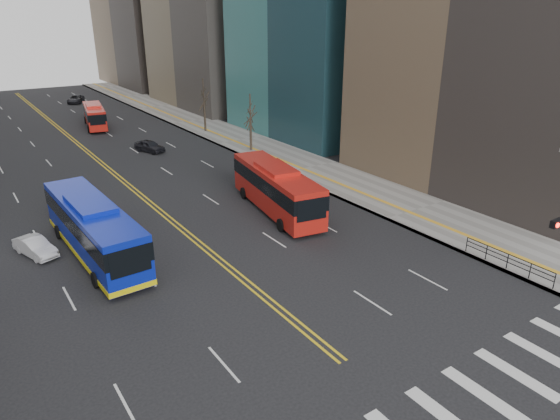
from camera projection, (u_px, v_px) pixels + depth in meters
name	position (u px, v px, depth m)	size (l,w,h in m)	color
sidewalk_right	(241.00, 140.00, 63.09)	(7.00, 130.00, 0.15)	gray
centerline	(78.00, 144.00, 61.70)	(0.55, 100.00, 0.01)	gold
pedestrian_railing	(508.00, 259.00, 31.13)	(0.06, 6.06, 1.02)	black
street_trees	(39.00, 148.00, 40.42)	(35.20, 47.20, 7.60)	black
blue_bus	(94.00, 227.00, 32.72)	(3.43, 13.44, 3.85)	#0B1EA8
red_bus_near	(276.00, 186.00, 40.07)	(4.74, 12.40, 3.82)	red
red_bus_far	(94.00, 114.00, 69.83)	(4.15, 10.38, 3.24)	red
car_white	(35.00, 247.00, 33.20)	(1.30, 3.74, 1.23)	silver
car_dark_mid	(150.00, 146.00, 57.90)	(1.61, 4.01, 1.37)	black
car_dark_far	(76.00, 99.00, 89.06)	(2.24, 4.86, 1.35)	black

